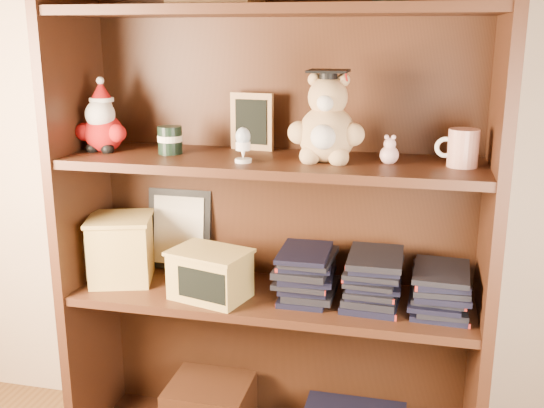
{
  "coord_description": "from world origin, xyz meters",
  "views": [
    {
      "loc": [
        0.2,
        -0.36,
        1.28
      ],
      "look_at": [
        -0.19,
        1.3,
        0.82
      ],
      "focal_mm": 42.0,
      "sensor_mm": 36.0,
      "label": 1
    }
  ],
  "objects_px": {
    "teacher_mug": "(462,148)",
    "bookcase": "(275,213)",
    "treats_box": "(121,248)",
    "grad_teddy_bear": "(327,126)"
  },
  "relations": [
    {
      "from": "teacher_mug",
      "to": "treats_box",
      "type": "height_order",
      "value": "teacher_mug"
    },
    {
      "from": "teacher_mug",
      "to": "treats_box",
      "type": "xyz_separation_m",
      "value": [
        -0.97,
        -0.0,
        -0.35
      ]
    },
    {
      "from": "bookcase",
      "to": "grad_teddy_bear",
      "type": "distance_m",
      "value": 0.31
    },
    {
      "from": "treats_box",
      "to": "teacher_mug",
      "type": "bearing_deg",
      "value": 0.05
    },
    {
      "from": "teacher_mug",
      "to": "treats_box",
      "type": "bearing_deg",
      "value": -179.95
    },
    {
      "from": "teacher_mug",
      "to": "bookcase",
      "type": "bearing_deg",
      "value": 174.22
    },
    {
      "from": "grad_teddy_bear",
      "to": "treats_box",
      "type": "xyz_separation_m",
      "value": [
        -0.62,
        0.01,
        -0.39
      ]
    },
    {
      "from": "grad_teddy_bear",
      "to": "treats_box",
      "type": "bearing_deg",
      "value": 179.39
    },
    {
      "from": "grad_teddy_bear",
      "to": "bookcase",
      "type": "bearing_deg",
      "value": 159.19
    },
    {
      "from": "teacher_mug",
      "to": "grad_teddy_bear",
      "type": "bearing_deg",
      "value": -178.77
    }
  ]
}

